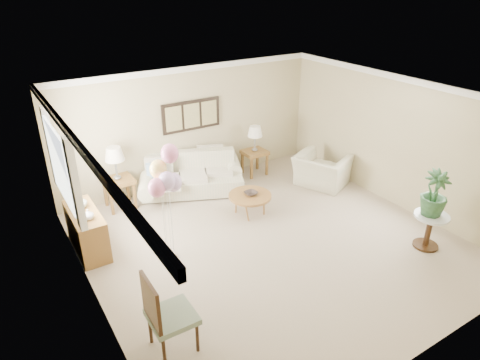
{
  "coord_description": "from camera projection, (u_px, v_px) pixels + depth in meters",
  "views": [
    {
      "loc": [
        -3.83,
        -5.07,
        4.3
      ],
      "look_at": [
        -0.26,
        0.6,
        1.05
      ],
      "focal_mm": 32.0,
      "sensor_mm": 36.0,
      "label": 1
    }
  ],
  "objects": [
    {
      "name": "lamp_right",
      "position": [
        255.0,
        132.0,
        9.7
      ],
      "size": [
        0.34,
        0.34,
        0.6
      ],
      "color": "gray",
      "rests_on": "end_table_right"
    },
    {
      "name": "side_table",
      "position": [
        430.0,
        223.0,
        7.26
      ],
      "size": [
        0.58,
        0.58,
        0.63
      ],
      "color": "silver",
      "rests_on": "ground"
    },
    {
      "name": "wall_art_triptych",
      "position": [
        191.0,
        115.0,
        9.15
      ],
      "size": [
        1.35,
        0.06,
        0.65
      ],
      "color": "black",
      "rests_on": "ground"
    },
    {
      "name": "credenza",
      "position": [
        87.0,
        231.0,
        7.23
      ],
      "size": [
        0.46,
        1.2,
        0.74
      ],
      "color": "olive",
      "rests_on": "ground"
    },
    {
      "name": "vase_white",
      "position": [
        88.0,
        214.0,
        6.82
      ],
      "size": [
        0.18,
        0.18,
        0.18
      ],
      "primitive_type": "imported",
      "rotation": [
        0.0,
        0.0,
        0.08
      ],
      "color": "silver",
      "rests_on": "credenza"
    },
    {
      "name": "vase_sage",
      "position": [
        81.0,
        202.0,
        7.16
      ],
      "size": [
        0.24,
        0.24,
        0.21
      ],
      "primitive_type": "imported",
      "rotation": [
        0.0,
        0.0,
        0.22
      ],
      "color": "beige",
      "rests_on": "credenza"
    },
    {
      "name": "end_table_right",
      "position": [
        255.0,
        155.0,
        9.94
      ],
      "size": [
        0.54,
        0.49,
        0.59
      ],
      "color": "olive",
      "rests_on": "ground"
    },
    {
      "name": "balloon_cluster",
      "position": [
        165.0,
        175.0,
        6.55
      ],
      "size": [
        0.57,
        0.49,
        1.98
      ],
      "color": "gray",
      "rests_on": "ground"
    },
    {
      "name": "lamp_left",
      "position": [
        114.0,
        155.0,
        8.22
      ],
      "size": [
        0.38,
        0.38,
        0.67
      ],
      "color": "gray",
      "rests_on": "end_table_left"
    },
    {
      "name": "potted_plant",
      "position": [
        435.0,
        193.0,
        7.04
      ],
      "size": [
        0.57,
        0.57,
        0.79
      ],
      "primitive_type": "imported",
      "rotation": [
        0.0,
        0.0,
        -0.36
      ],
      "color": "#204523",
      "rests_on": "side_table"
    },
    {
      "name": "sofa",
      "position": [
        191.0,
        177.0,
        9.19
      ],
      "size": [
        2.67,
        1.68,
        0.87
      ],
      "color": "beige",
      "rests_on": "ground"
    },
    {
      "name": "end_table_left",
      "position": [
        118.0,
        184.0,
        8.49
      ],
      "size": [
        0.58,
        0.53,
        0.64
      ],
      "color": "olive",
      "rests_on": "ground"
    },
    {
      "name": "room_shell",
      "position": [
        265.0,
        157.0,
        6.88
      ],
      "size": [
        6.04,
        6.04,
        2.6
      ],
      "color": "#C2B78A",
      "rests_on": "ground"
    },
    {
      "name": "coffee_table",
      "position": [
        250.0,
        196.0,
        8.3
      ],
      "size": [
        0.84,
        0.84,
        0.42
      ],
      "color": "olive",
      "rests_on": "ground"
    },
    {
      "name": "decor_bowl",
      "position": [
        251.0,
        193.0,
        8.27
      ],
      "size": [
        0.28,
        0.28,
        0.06
      ],
      "primitive_type": "imported",
      "rotation": [
        0.0,
        0.0,
        0.1
      ],
      "color": "#322722",
      "rests_on": "coffee_table"
    },
    {
      "name": "armchair",
      "position": [
        321.0,
        170.0,
        9.48
      ],
      "size": [
        1.3,
        1.37,
        0.7
      ],
      "primitive_type": "imported",
      "rotation": [
        0.0,
        0.0,
        1.97
      ],
      "color": "beige",
      "rests_on": "ground"
    },
    {
      "name": "ground_plane",
      "position": [
        270.0,
        242.0,
        7.57
      ],
      "size": [
        6.0,
        6.0,
        0.0
      ],
      "primitive_type": "plane",
      "color": "tan"
    },
    {
      "name": "accent_chair",
      "position": [
        165.0,
        314.0,
        5.17
      ],
      "size": [
        0.56,
        0.56,
        1.13
      ],
      "color": "gray",
      "rests_on": "ground"
    }
  ]
}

